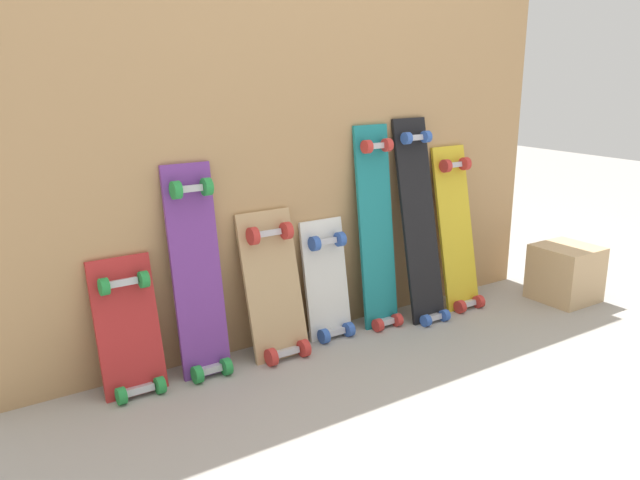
{
  "coord_description": "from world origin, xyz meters",
  "views": [
    {
      "loc": [
        -1.39,
        -2.15,
        1.13
      ],
      "look_at": [
        0.0,
        -0.07,
        0.44
      ],
      "focal_mm": 36.52,
      "sensor_mm": 36.0,
      "label": 1
    }
  ],
  "objects_px": {
    "skateboard_red": "(130,336)",
    "skateboard_natural": "(275,293)",
    "skateboard_white": "(328,287)",
    "skateboard_black": "(420,229)",
    "skateboard_teal": "(377,235)",
    "wooden_crate": "(565,273)",
    "skateboard_purple": "(198,280)",
    "skateboard_yellow": "(457,235)"
  },
  "relations": [
    {
      "from": "skateboard_red",
      "to": "skateboard_natural",
      "type": "height_order",
      "value": "skateboard_natural"
    },
    {
      "from": "skateboard_white",
      "to": "skateboard_black",
      "type": "relative_size",
      "value": 0.58
    },
    {
      "from": "skateboard_teal",
      "to": "wooden_crate",
      "type": "height_order",
      "value": "skateboard_teal"
    },
    {
      "from": "skateboard_natural",
      "to": "skateboard_black",
      "type": "distance_m",
      "value": 0.76
    },
    {
      "from": "skateboard_natural",
      "to": "skateboard_teal",
      "type": "height_order",
      "value": "skateboard_teal"
    },
    {
      "from": "skateboard_purple",
      "to": "skateboard_natural",
      "type": "relative_size",
      "value": 1.34
    },
    {
      "from": "skateboard_yellow",
      "to": "wooden_crate",
      "type": "bearing_deg",
      "value": -27.45
    },
    {
      "from": "skateboard_purple",
      "to": "skateboard_white",
      "type": "xyz_separation_m",
      "value": [
        0.58,
        0.01,
        -0.14
      ]
    },
    {
      "from": "skateboard_white",
      "to": "skateboard_teal",
      "type": "bearing_deg",
      "value": -2.12
    },
    {
      "from": "skateboard_teal",
      "to": "skateboard_purple",
      "type": "bearing_deg",
      "value": -179.75
    },
    {
      "from": "skateboard_red",
      "to": "skateboard_black",
      "type": "height_order",
      "value": "skateboard_black"
    },
    {
      "from": "skateboard_purple",
      "to": "skateboard_yellow",
      "type": "bearing_deg",
      "value": -1.02
    },
    {
      "from": "skateboard_white",
      "to": "skateboard_yellow",
      "type": "height_order",
      "value": "skateboard_yellow"
    },
    {
      "from": "skateboard_natural",
      "to": "skateboard_teal",
      "type": "distance_m",
      "value": 0.55
    },
    {
      "from": "skateboard_red",
      "to": "skateboard_black",
      "type": "bearing_deg",
      "value": -1.42
    },
    {
      "from": "skateboard_purple",
      "to": "skateboard_white",
      "type": "bearing_deg",
      "value": 1.28
    },
    {
      "from": "skateboard_purple",
      "to": "skateboard_red",
      "type": "bearing_deg",
      "value": -179.17
    },
    {
      "from": "skateboard_teal",
      "to": "skateboard_red",
      "type": "bearing_deg",
      "value": -179.61
    },
    {
      "from": "skateboard_red",
      "to": "skateboard_white",
      "type": "distance_m",
      "value": 0.85
    },
    {
      "from": "skateboard_red",
      "to": "skateboard_teal",
      "type": "height_order",
      "value": "skateboard_teal"
    },
    {
      "from": "skateboard_teal",
      "to": "skateboard_yellow",
      "type": "distance_m",
      "value": 0.47
    },
    {
      "from": "skateboard_black",
      "to": "skateboard_yellow",
      "type": "distance_m",
      "value": 0.26
    },
    {
      "from": "skateboard_natural",
      "to": "wooden_crate",
      "type": "relative_size",
      "value": 2.34
    },
    {
      "from": "skateboard_white",
      "to": "skateboard_black",
      "type": "bearing_deg",
      "value": -6.05
    },
    {
      "from": "skateboard_white",
      "to": "skateboard_purple",
      "type": "bearing_deg",
      "value": -178.72
    },
    {
      "from": "skateboard_red",
      "to": "skateboard_black",
      "type": "distance_m",
      "value": 1.33
    },
    {
      "from": "skateboard_red",
      "to": "skateboard_black",
      "type": "relative_size",
      "value": 0.57
    },
    {
      "from": "skateboard_natural",
      "to": "skateboard_yellow",
      "type": "distance_m",
      "value": 0.99
    },
    {
      "from": "skateboard_purple",
      "to": "skateboard_natural",
      "type": "bearing_deg",
      "value": -3.77
    },
    {
      "from": "skateboard_yellow",
      "to": "wooden_crate",
      "type": "distance_m",
      "value": 0.59
    },
    {
      "from": "skateboard_natural",
      "to": "skateboard_black",
      "type": "xyz_separation_m",
      "value": [
        0.74,
        -0.02,
        0.16
      ]
    },
    {
      "from": "skateboard_red",
      "to": "skateboard_black",
      "type": "xyz_separation_m",
      "value": [
        1.32,
        -0.03,
        0.21
      ]
    },
    {
      "from": "skateboard_red",
      "to": "skateboard_purple",
      "type": "height_order",
      "value": "skateboard_purple"
    },
    {
      "from": "wooden_crate",
      "to": "skateboard_natural",
      "type": "bearing_deg",
      "value": 170.08
    },
    {
      "from": "skateboard_red",
      "to": "skateboard_natural",
      "type": "xyz_separation_m",
      "value": [
        0.58,
        -0.02,
        0.05
      ]
    },
    {
      "from": "skateboard_natural",
      "to": "wooden_crate",
      "type": "distance_m",
      "value": 1.51
    },
    {
      "from": "skateboard_red",
      "to": "skateboard_teal",
      "type": "bearing_deg",
      "value": 0.39
    },
    {
      "from": "skateboard_white",
      "to": "skateboard_black",
      "type": "height_order",
      "value": "skateboard_black"
    },
    {
      "from": "skateboard_purple",
      "to": "skateboard_white",
      "type": "height_order",
      "value": "skateboard_purple"
    },
    {
      "from": "skateboard_purple",
      "to": "skateboard_teal",
      "type": "height_order",
      "value": "skateboard_teal"
    },
    {
      "from": "skateboard_white",
      "to": "skateboard_natural",
      "type": "bearing_deg",
      "value": -173.05
    },
    {
      "from": "skateboard_black",
      "to": "skateboard_natural",
      "type": "bearing_deg",
      "value": 178.76
    }
  ]
}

